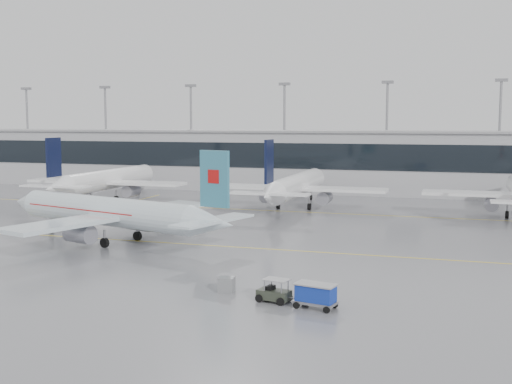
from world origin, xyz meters
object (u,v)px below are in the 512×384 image
(baggage_cart, at_px, (316,294))
(gse_unit, at_px, (227,285))
(air_canada_jet, at_px, (114,213))
(baggage_tug, at_px, (274,294))

(baggage_cart, height_order, gse_unit, baggage_cart)
(gse_unit, bearing_deg, air_canada_jet, 135.58)
(air_canada_jet, relative_size, baggage_tug, 9.00)
(baggage_tug, xyz_separation_m, baggage_cart, (3.52, -0.76, 0.47))
(air_canada_jet, distance_m, baggage_cart, 34.17)
(baggage_cart, xyz_separation_m, gse_unit, (-8.10, 2.41, -0.50))
(baggage_cart, relative_size, gse_unit, 2.70)
(baggage_cart, bearing_deg, baggage_tug, -180.00)
(air_canada_jet, xyz_separation_m, baggage_tug, (24.71, -18.34, -2.91))
(air_canada_jet, height_order, gse_unit, air_canada_jet)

